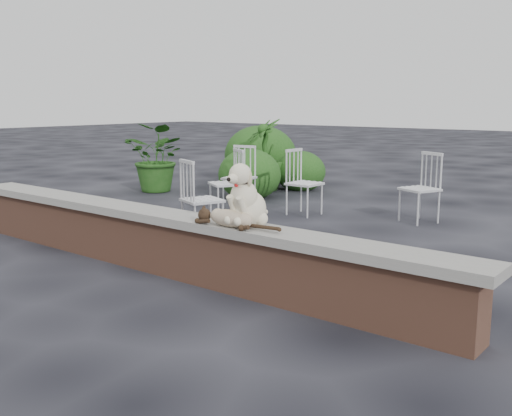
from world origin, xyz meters
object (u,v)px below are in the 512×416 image
Objects in this scene: chair_a at (239,177)px; chair_e at (304,182)px; chair_d at (420,188)px; potted_plant_a at (158,157)px; potted_plant_b at (264,155)px; dog at (249,193)px; cat at (230,217)px; chair_c at (202,199)px; chair_b at (226,182)px.

chair_a and chair_e have the same top height.
chair_a is at bearing -142.74° from chair_d.
potted_plant_b is at bearing 44.48° from potted_plant_a.
dog is 4.12m from chair_a.
chair_a is 0.76× the size of potted_plant_a.
chair_a is at bearing 128.55° from cat.
dog reaches higher than chair_d.
potted_plant_b is at bearing -42.03° from chair_c.
cat is (-0.08, -0.15, -0.19)m from dog.
dog is at bearing -15.64° from chair_b.
chair_a is (-2.63, 3.23, -0.19)m from cat.
dog is 0.58× the size of chair_a.
dog is 0.42× the size of potted_plant_b.
potted_plant_b is (-1.78, 3.50, 0.18)m from chair_c.
chair_c is (-1.65, 1.38, -0.19)m from cat.
chair_c is 1.96m from chair_e.
potted_plant_b is (-0.80, 1.66, 0.18)m from chair_a.
potted_plant_a reaches higher than chair_e.
chair_e is (0.87, 0.71, 0.00)m from chair_b.
chair_e is 0.76× the size of potted_plant_a.
potted_plant_b reaches higher than potted_plant_a.
potted_plant_b is (-3.51, 4.73, -0.20)m from dog.
potted_plant_a is (-4.81, -0.31, 0.15)m from chair_d.
potted_plant_b is (-3.43, 4.88, -0.01)m from cat.
chair_d is at bearing 57.01° from chair_b.
chair_b is (-2.44, 2.48, -0.38)m from dog.
potted_plant_b reaches higher than chair_b.
dog reaches higher than cat.
chair_c and chair_e have the same top height.
chair_a is 0.72× the size of potted_plant_b.
potted_plant_a is at bearing 87.06° from chair_e.
chair_b is 2.60m from potted_plant_a.
dog is 3.57m from chair_e.
chair_a is (-0.99, 1.85, 0.00)m from chair_c.
chair_e is at bearing 68.84° from chair_b.
chair_b is 1.00× the size of chair_d.
chair_b is at bearing -128.71° from chair_d.
potted_plant_b reaches higher than cat.
chair_b is 1.12m from chair_e.
dog is 5.90m from potted_plant_b.
chair_b is at bearing 131.37° from cat.
chair_d is at bearing -102.90° from chair_c.
cat is 1.04× the size of chair_e.
chair_d is (2.38, 1.23, 0.00)m from chair_b.
chair_a is 2.19m from potted_plant_a.
potted_plant_b reaches higher than dog.
cat is 0.79× the size of potted_plant_a.
cat is 5.97m from potted_plant_b.
chair_c is (-1.66, -2.47, 0.00)m from chair_d.
potted_plant_a is at bearing 159.00° from chair_a.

